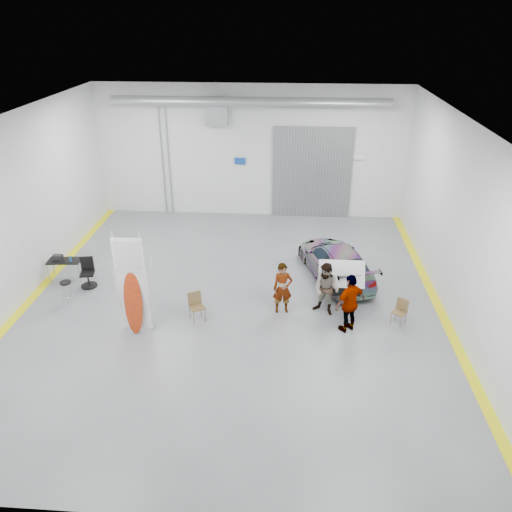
# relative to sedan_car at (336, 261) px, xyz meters

# --- Properties ---
(ground) EXTENTS (16.00, 16.00, 0.00)m
(ground) POSITION_rel_sedan_car_xyz_m (-3.55, -2.02, -0.63)
(ground) COLOR slate
(ground) RESTS_ON ground
(room_shell) EXTENTS (14.02, 16.18, 6.01)m
(room_shell) POSITION_rel_sedan_car_xyz_m (-3.32, 0.20, 3.44)
(room_shell) COLOR silver
(room_shell) RESTS_ON ground
(sedan_car) EXTENTS (2.98, 4.71, 1.27)m
(sedan_car) POSITION_rel_sedan_car_xyz_m (0.00, 0.00, 0.00)
(sedan_car) COLOR silver
(sedan_car) RESTS_ON ground
(person_a) EXTENTS (0.69, 0.51, 1.73)m
(person_a) POSITION_rel_sedan_car_xyz_m (-1.87, -2.49, 0.23)
(person_a) COLOR #806046
(person_a) RESTS_ON ground
(person_b) EXTENTS (1.08, 1.00, 1.77)m
(person_b) POSITION_rel_sedan_car_xyz_m (-0.49, -2.49, 0.25)
(person_b) COLOR teal
(person_b) RESTS_ON ground
(person_c) EXTENTS (1.17, 1.04, 1.92)m
(person_c) POSITION_rel_sedan_car_xyz_m (0.16, -3.40, 0.33)
(person_c) COLOR #A65637
(person_c) RESTS_ON ground
(surfboard_display) EXTENTS (0.94, 0.27, 3.32)m
(surfboard_display) POSITION_rel_sedan_car_xyz_m (-6.27, -3.94, 0.71)
(surfboard_display) COLOR white
(surfboard_display) RESTS_ON ground
(folding_chair_near) EXTENTS (0.59, 0.64, 0.92)m
(folding_chair_near) POSITION_rel_sedan_car_xyz_m (-4.53, -3.17, -0.35)
(folding_chair_near) COLOR brown
(folding_chair_near) RESTS_ON ground
(folding_chair_far) EXTENTS (0.54, 0.59, 0.82)m
(folding_chair_far) POSITION_rel_sedan_car_xyz_m (1.76, -2.94, -0.38)
(folding_chair_far) COLOR brown
(folding_chair_far) RESTS_ON ground
(shop_stool) EXTENTS (0.39, 0.39, 0.76)m
(shop_stool) POSITION_rel_sedan_car_xyz_m (-9.07, -2.41, -0.25)
(shop_stool) COLOR black
(shop_stool) RESTS_ON ground
(work_table) EXTENTS (1.22, 0.69, 0.96)m
(work_table) POSITION_rel_sedan_car_xyz_m (-9.83, -0.84, 0.11)
(work_table) COLOR #919399
(work_table) RESTS_ON ground
(office_chair) EXTENTS (0.57, 0.58, 1.06)m
(office_chair) POSITION_rel_sedan_car_xyz_m (-8.75, -1.30, -0.17)
(office_chair) COLOR black
(office_chair) RESTS_ON ground
(trunk_lid) EXTENTS (1.48, 0.90, 0.04)m
(trunk_lid) POSITION_rel_sedan_car_xyz_m (0.00, -1.94, 0.65)
(trunk_lid) COLOR silver
(trunk_lid) RESTS_ON sedan_car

